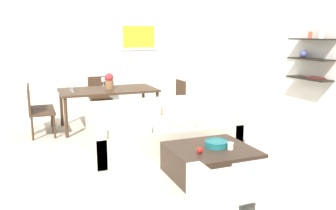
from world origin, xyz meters
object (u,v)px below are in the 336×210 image
sofa_beige (164,132)px  decorative_bowl (216,143)px  dining_chair_left_far (36,104)px  dining_chair_head (100,94)px  dining_table (108,93)px  wine_glass_left_far (71,84)px  wine_glass_head (103,80)px  wine_glass_left_near (72,85)px  dining_chair_right_near (176,99)px  apple_on_coffee_table (200,150)px  loveseat_white (279,203)px  dining_chair_left_near (37,109)px  candle_jar (230,146)px  coffee_table (211,162)px  centerpiece_vase (109,81)px

sofa_beige → decorative_bowl: (0.27, -1.16, 0.13)m
dining_chair_left_far → dining_chair_head: (1.31, 0.68, 0.00)m
decorative_bowl → dining_table: (-0.76, 2.88, 0.26)m
dining_table → wine_glass_left_far: wine_glass_left_far is taller
wine_glass_head → wine_glass_left_near: size_ratio=0.98×
dining_chair_right_near → apple_on_coffee_table: bearing=-107.2°
loveseat_white → dining_chair_left_near: 4.49m
decorative_bowl → wine_glass_left_near: 3.14m
dining_table → wine_glass_left_near: wine_glass_left_near is taller
candle_jar → wine_glass_left_near: (-1.55, 2.91, 0.45)m
dining_chair_right_near → dining_chair_head: (-1.31, 1.13, 0.00)m
dining_chair_left_far → candle_jar: bearing=-56.2°
loveseat_white → dining_chair_left_far: size_ratio=1.62×
candle_jar → dining_chair_right_near: dining_chair_right_near is taller
coffee_table → dining_chair_left_near: size_ratio=1.16×
candle_jar → wine_glass_left_far: size_ratio=0.53×
decorative_bowl → dining_chair_left_far: dining_chair_left_far is taller
dining_table → apple_on_coffee_table: bearing=-81.6°
decorative_bowl → dining_chair_right_near: bearing=78.2°
dining_chair_right_near → dining_chair_left_near: bearing=180.0°
centerpiece_vase → dining_chair_right_near: bearing=-11.1°
sofa_beige → dining_chair_left_near: (-1.80, 1.50, 0.21)m
dining_chair_left_far → loveseat_white: bearing=-66.6°
dining_chair_head → wine_glass_head: bearing=-90.0°
candle_jar → coffee_table: bearing=142.5°
coffee_table → candle_jar: (0.19, -0.15, 0.23)m
sofa_beige → apple_on_coffee_table: sofa_beige is taller
dining_chair_head → wine_glass_left_near: size_ratio=4.87×
dining_chair_head → dining_chair_left_near: bearing=-139.3°
dining_chair_left_near → wine_glass_left_near: 0.75m
coffee_table → dining_chair_right_near: bearing=76.6°
coffee_table → wine_glass_left_near: wine_glass_left_near is taller
sofa_beige → loveseat_white: (0.14, -2.55, 0.00)m
wine_glass_head → dining_chair_head: bearing=90.0°
dining_chair_left_near → dining_chair_left_far: bearing=90.0°
dining_table → sofa_beige: bearing=-74.2°
dining_table → centerpiece_vase: bearing=37.6°
dining_table → dining_chair_head: bearing=90.0°
decorative_bowl → wine_glass_left_near: wine_glass_left_near is taller
coffee_table → candle_jar: size_ratio=11.43×
dining_chair_right_near → wine_glass_head: bearing=153.2°
wine_glass_left_near → dining_chair_right_near: bearing=-2.9°
wine_glass_left_far → sofa_beige: bearing=-57.8°
wine_glass_head → dining_chair_right_near: bearing=-26.8°
coffee_table → dining_table: size_ratio=0.56×
centerpiece_vase → apple_on_coffee_table: bearing=-82.3°
decorative_bowl → dining_table: size_ratio=0.17×
dining_table → wine_glass_left_near: size_ratio=10.04×
wine_glass_head → centerpiece_vase: 0.41m
coffee_table → dining_table: bearing=103.2°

